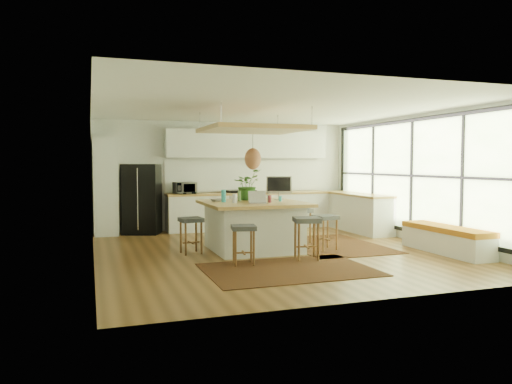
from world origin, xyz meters
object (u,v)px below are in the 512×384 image
object	(u,v)px
island	(253,226)
stool_near_right	(307,239)
fridge	(142,195)
stool_right_back	(299,226)
stool_right_front	(326,232)
stool_left_side	(191,234)
laptop	(258,197)
microwave	(185,187)
island_plant	(247,188)
stool_near_left	(244,244)
monitor	(279,187)

from	to	relation	value
island	stool_near_right	bearing A→B (deg)	-64.39
fridge	stool_right_back	xyz separation A→B (m)	(2.97, -2.44, -0.57)
stool_right_front	stool_left_side	xyz separation A→B (m)	(-2.52, 0.47, 0.00)
fridge	stool_right_back	world-z (taller)	fridge
laptop	microwave	xyz separation A→B (m)	(-0.72, 3.34, 0.05)
island	microwave	size ratio (longest dim) A/B	3.62
island	stool_near_right	size ratio (longest dim) A/B	2.52
microwave	island_plant	world-z (taller)	island_plant
microwave	stool_near_right	bearing A→B (deg)	-83.18
island	stool_right_front	distance (m)	1.40
stool_left_side	laptop	world-z (taller)	laptop
stool_near_left	stool_right_front	world-z (taller)	stool_right_front
stool_right_front	monitor	size ratio (longest dim) A/B	1.29
stool_near_right	laptop	xyz separation A→B (m)	(-0.63, 0.75, 0.70)
stool_left_side	microwave	world-z (taller)	microwave
stool_near_right	island_plant	size ratio (longest dim) A/B	1.20
fridge	monitor	size ratio (longest dim) A/B	3.16
microwave	monitor	bearing A→B (deg)	-72.33
stool_near_left	microwave	xyz separation A→B (m)	(-0.19, 4.17, 0.74)
island	stool_left_side	xyz separation A→B (m)	(-1.20, 0.02, -0.11)
stool_left_side	microwave	size ratio (longest dim) A/B	1.30
fridge	stool_right_front	distance (m)	4.61
monitor	microwave	distance (m)	2.95
stool_near_left	monitor	distance (m)	2.19
microwave	stool_right_back	bearing A→B (deg)	-62.89
stool_right_front	fridge	bearing A→B (deg)	132.93
fridge	monitor	distance (m)	3.57
island_plant	microwave	bearing A→B (deg)	108.23
microwave	laptop	bearing A→B (deg)	-89.20
stool_right_front	stool_left_side	bearing A→B (deg)	169.52
monitor	stool_right_front	bearing A→B (deg)	-27.12
laptop	island_plant	xyz separation A→B (m)	(0.08, 0.91, 0.12)
fridge	island	xyz separation A→B (m)	(1.80, -2.90, -0.46)
stool_right_front	stool_right_back	bearing A→B (deg)	99.34
stool_right_front	stool_near_left	bearing A→B (deg)	-156.71
island	microwave	world-z (taller)	microwave
stool_right_back	monitor	bearing A→B (deg)	-165.10
stool_right_front	monitor	distance (m)	1.31
stool_left_side	fridge	bearing A→B (deg)	101.71
stool_right_front	laptop	distance (m)	1.54
stool_left_side	monitor	world-z (taller)	monitor
island	island_plant	world-z (taller)	island_plant
fridge	microwave	bearing A→B (deg)	20.99
fridge	stool_near_left	world-z (taller)	fridge
stool_right_front	monitor	xyz separation A→B (m)	(-0.66, 0.77, 0.83)
laptop	island_plant	distance (m)	0.92
fridge	island	bearing A→B (deg)	-37.16
island	stool_right_back	size ratio (longest dim) A/B	2.55
fridge	stool_right_back	size ratio (longest dim) A/B	2.27
fridge	laptop	distance (m)	3.78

